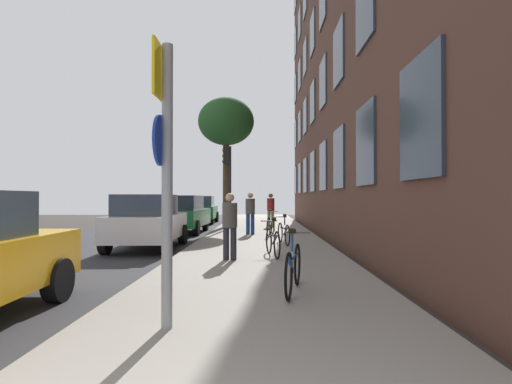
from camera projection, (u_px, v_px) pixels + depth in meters
The scene contains 16 objects.
ground_plane at pixel (169, 238), 15.86m from camera, with size 41.80×41.80×0.00m, color #332D28.
road_asphalt at pixel (115, 238), 15.89m from camera, with size 7.00×38.00×0.01m, color #2D2D30.
sidewalk at pixel (261, 236), 15.81m from camera, with size 4.20×38.00×0.12m, color gray.
sign_post at pixel (165, 160), 4.54m from camera, with size 0.16×0.60×3.11m.
traffic_light at pixel (228, 172), 19.20m from camera, with size 0.43×0.24×3.81m.
tree_near at pixel (226, 123), 20.09m from camera, with size 2.71×2.71×6.27m.
bicycle_0 at pixel (293, 267), 6.21m from camera, with size 0.50×1.71×0.96m.
bicycle_1 at pixel (273, 241), 10.00m from camera, with size 0.46×1.60×0.94m.
bicycle_2 at pixel (284, 233), 12.61m from camera, with size 0.44×1.64×0.92m.
bicycle_3 at pixel (271, 225), 15.50m from camera, with size 0.47×1.66×0.99m.
pedestrian_0 at pixel (230, 222), 9.43m from camera, with size 0.44×0.44×1.52m.
pedestrian_1 at pixel (250, 210), 15.97m from camera, with size 0.46×0.46×1.62m.
pedestrian_2 at pixel (271, 208), 20.29m from camera, with size 0.51×0.51×1.63m.
car_1 at pixel (148, 221), 12.37m from camera, with size 1.94×4.05×1.62m.
car_2 at pixel (182, 214), 17.88m from camera, with size 1.94×4.24×1.62m.
car_3 at pixel (201, 209), 24.81m from camera, with size 1.94×3.98×1.62m.
Camera 1 is at (1.15, -0.83, 1.54)m, focal length 29.08 mm.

